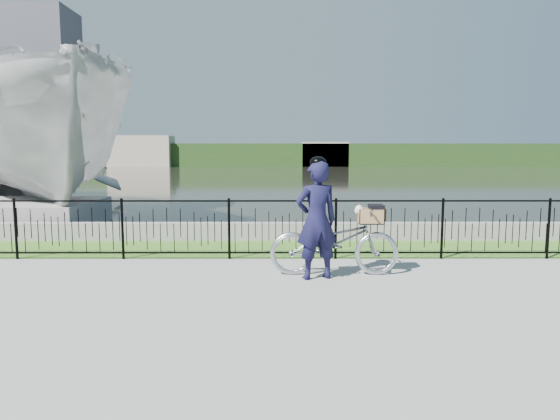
{
  "coord_description": "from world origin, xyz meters",
  "views": [
    {
      "loc": [
        -0.07,
        -7.63,
        2.02
      ],
      "look_at": [
        -0.05,
        1.0,
        1.0
      ],
      "focal_mm": 32.0,
      "sensor_mm": 36.0,
      "label": 1
    }
  ],
  "objects": [
    {
      "name": "bicycle_rig",
      "position": [
        0.85,
        0.4,
        0.56
      ],
      "size": [
        2.1,
        0.73,
        1.18
      ],
      "color": "#A2A7AD",
      "rests_on": "ground"
    },
    {
      "name": "far_building_left",
      "position": [
        -18.0,
        58.0,
        2.0
      ],
      "size": [
        8.0,
        4.0,
        4.0
      ],
      "primitive_type": "cube",
      "color": "#AC9C8A",
      "rests_on": "ground"
    },
    {
      "name": "ground",
      "position": [
        0.0,
        0.0,
        0.0
      ],
      "size": [
        120.0,
        120.0,
        0.0
      ],
      "primitive_type": "plane",
      "color": "gray",
      "rests_on": "ground"
    },
    {
      "name": "fence",
      "position": [
        0.0,
        1.6,
        0.58
      ],
      "size": [
        14.0,
        0.06,
        1.15
      ],
      "primitive_type": null,
      "color": "black",
      "rests_on": "ground"
    },
    {
      "name": "far_treeline",
      "position": [
        0.0,
        60.0,
        1.5
      ],
      "size": [
        120.0,
        6.0,
        3.0
      ],
      "primitive_type": "cube",
      "color": "#244119",
      "rests_on": "ground"
    },
    {
      "name": "quay_wall",
      "position": [
        0.0,
        3.6,
        0.2
      ],
      "size": [
        60.0,
        0.3,
        0.4
      ],
      "primitive_type": "cube",
      "color": "gray",
      "rests_on": "ground"
    },
    {
      "name": "cyclist",
      "position": [
        0.53,
        0.15,
        0.96
      ],
      "size": [
        0.78,
        0.62,
        1.94
      ],
      "color": "black",
      "rests_on": "ground"
    },
    {
      "name": "water",
      "position": [
        0.0,
        33.0,
        0.0
      ],
      "size": [
        120.0,
        120.0,
        0.0
      ],
      "primitive_type": "plane",
      "color": "black",
      "rests_on": "ground"
    },
    {
      "name": "boat_near",
      "position": [
        -7.21,
        7.43,
        2.24
      ],
      "size": [
        9.67,
        11.65,
        6.12
      ],
      "color": "#A5A5A5",
      "rests_on": "water"
    },
    {
      "name": "grass_strip",
      "position": [
        0.0,
        2.6,
        0.0
      ],
      "size": [
        60.0,
        2.0,
        0.01
      ],
      "primitive_type": "cube",
      "color": "#447223",
      "rests_on": "ground"
    },
    {
      "name": "far_building_right",
      "position": [
        6.0,
        58.5,
        1.6
      ],
      "size": [
        6.0,
        3.0,
        3.2
      ],
      "primitive_type": "cube",
      "color": "#AC9C8A",
      "rests_on": "ground"
    }
  ]
}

